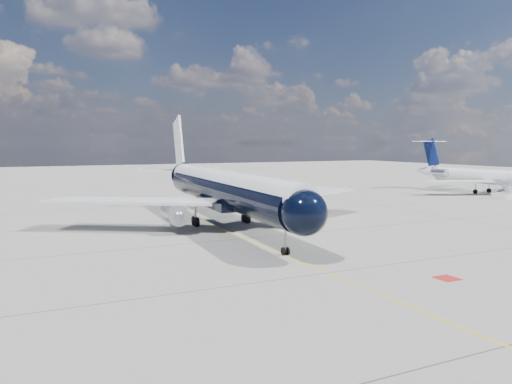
% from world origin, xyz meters
% --- Properties ---
extents(ground, '(320.00, 320.00, 0.00)m').
position_xyz_m(ground, '(0.00, 30.00, 0.00)').
color(ground, gray).
rests_on(ground, ground).
extents(taxiway_centerline, '(0.16, 160.00, 0.01)m').
position_xyz_m(taxiway_centerline, '(0.00, 25.00, 0.00)').
color(taxiway_centerline, yellow).
rests_on(taxiway_centerline, ground).
extents(red_marking, '(1.60, 1.60, 0.01)m').
position_xyz_m(red_marking, '(6.80, -10.00, 0.00)').
color(red_marking, maroon).
rests_on(red_marking, ground).
extents(main_airliner, '(39.71, 48.44, 13.99)m').
position_xyz_m(main_airliner, '(1.23, 19.20, 4.34)').
color(main_airliner, black).
rests_on(main_airliner, ground).
extents(regional_jet, '(27.57, 31.74, 10.75)m').
position_xyz_m(regional_jet, '(60.55, 32.74, 3.39)').
color(regional_jet, white).
rests_on(regional_jet, ground).
extents(boarding_stair, '(2.66, 3.25, 3.46)m').
position_xyz_m(boarding_stair, '(56.15, 23.53, 0.64)').
color(boarding_stair, white).
rests_on(boarding_stair, ground).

